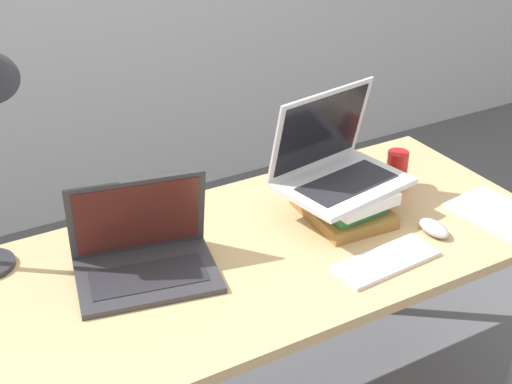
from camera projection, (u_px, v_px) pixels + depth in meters
desk at (270, 268)px, 1.99m from camera, size 1.60×0.74×0.73m
laptop_left at (144, 256)px, 1.82m from camera, size 0.40×0.31×0.25m
book_stack at (344, 202)px, 2.06m from camera, size 0.23×0.28×0.10m
laptop_on_books at (336, 165)px, 2.03m from camera, size 0.39×0.32×0.27m
wireless_keyboard at (386, 261)px, 1.88m from camera, size 0.30×0.13×0.01m
mouse at (434, 228)px, 2.00m from camera, size 0.06×0.11×0.03m
notepad at (503, 216)px, 2.08m from camera, size 0.23×0.32×0.01m
soda_can at (397, 170)px, 2.21m from camera, size 0.07×0.07×0.12m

